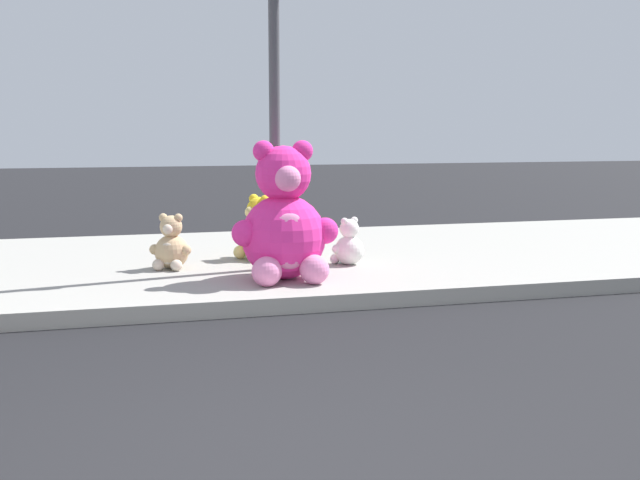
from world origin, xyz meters
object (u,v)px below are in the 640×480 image
object	(u,v)px
plush_white	(348,246)
plush_tan	(171,247)
plush_pink_large	(284,225)
sign_pole	(274,102)
plush_yellow	(258,233)

from	to	relation	value
plush_white	plush_tan	world-z (taller)	plush_tan
plush_pink_large	plush_tan	bearing A→B (deg)	140.01
sign_pole	plush_white	bearing A→B (deg)	2.82
plush_pink_large	plush_yellow	world-z (taller)	plush_pink_large
plush_pink_large	plush_yellow	bearing A→B (deg)	91.33
sign_pole	plush_tan	world-z (taller)	sign_pole
plush_tan	plush_pink_large	bearing A→B (deg)	-39.99
plush_pink_large	plush_white	size ratio (longest dim) A/B	2.61
sign_pole	plush_pink_large	size ratio (longest dim) A/B	2.41
plush_pink_large	plush_yellow	distance (m)	1.27
plush_white	plush_pink_large	bearing A→B (deg)	-142.87
plush_white	plush_tan	xyz separation A→B (m)	(-1.84, 0.22, 0.03)
sign_pole	plush_pink_large	xyz separation A→B (m)	(-0.03, -0.59, -1.17)
plush_white	plush_yellow	bearing A→B (deg)	144.29
plush_pink_large	plush_yellow	xyz separation A→B (m)	(-0.03, 1.25, -0.25)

